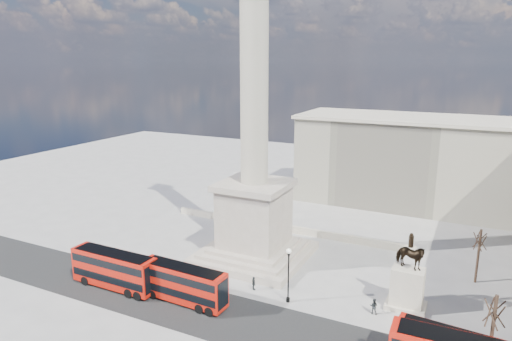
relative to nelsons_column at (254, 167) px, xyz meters
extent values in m
plane|color=#A39F9A|center=(0.00, -5.00, -12.92)|extent=(180.00, 180.00, 0.00)
cube|color=#272727|center=(5.00, -15.00, -12.91)|extent=(120.00, 9.00, 0.01)
cube|color=#B6A897|center=(0.00, 0.00, -12.42)|extent=(14.00, 14.00, 1.00)
cube|color=#B6A897|center=(0.00, 0.00, -11.67)|extent=(12.00, 12.00, 0.50)
cube|color=#B6A897|center=(0.00, 0.00, -11.17)|extent=(10.00, 10.00, 0.50)
cube|color=#B6A897|center=(0.00, 0.00, -6.92)|extent=(8.00, 8.00, 8.00)
cube|color=#B6A897|center=(0.00, 0.00, -2.52)|extent=(9.00, 9.00, 0.80)
cylinder|color=#B7AE98|center=(0.00, 0.00, 14.88)|extent=(3.60, 3.60, 34.00)
cube|color=beige|center=(0.00, 11.00, -12.37)|extent=(40.00, 0.60, 1.10)
cube|color=beige|center=(20.00, 35.00, -4.92)|extent=(50.00, 16.00, 16.00)
cube|color=beige|center=(20.00, 35.00, 3.38)|extent=(51.00, 17.00, 0.60)
cube|color=red|center=(-11.12, -15.27, -10.50)|extent=(11.20, 2.61, 4.12)
cube|color=black|center=(-11.12, -15.27, -11.24)|extent=(10.75, 2.67, 0.91)
cube|color=black|center=(-11.12, -15.27, -9.41)|extent=(10.75, 2.67, 0.91)
cube|color=black|center=(-11.12, -15.27, -8.41)|extent=(10.08, 2.35, 0.06)
cylinder|color=black|center=(-14.81, -15.25, -12.36)|extent=(1.13, 2.67, 1.12)
cylinder|color=black|center=(-7.99, -15.29, -12.36)|extent=(1.13, 2.67, 1.12)
cylinder|color=black|center=(-6.64, -15.30, -12.36)|extent=(1.13, 2.67, 1.12)
cube|color=red|center=(-1.80, -14.41, -10.62)|extent=(10.72, 2.77, 3.92)
cube|color=black|center=(-1.80, -14.41, -11.32)|extent=(10.30, 2.82, 0.87)
cube|color=black|center=(-1.80, -14.41, -9.58)|extent=(10.30, 2.82, 0.87)
cube|color=black|center=(-1.80, -14.41, -8.63)|extent=(9.65, 2.49, 0.06)
cylinder|color=black|center=(-5.31, -14.30, -12.38)|extent=(1.15, 2.57, 1.06)
cylinder|color=black|center=(1.18, -14.51, -12.38)|extent=(1.15, 2.57, 1.06)
cylinder|color=black|center=(2.46, -14.55, -12.38)|extent=(1.15, 2.57, 1.06)
cube|color=black|center=(27.20, -16.12, -8.13)|extent=(10.77, 2.70, 0.06)
cube|color=black|center=(26.39, -14.16, -8.91)|extent=(9.11, 2.81, 0.05)
cylinder|color=black|center=(8.81, -9.14, -12.67)|extent=(0.44, 0.44, 0.49)
cylinder|color=black|center=(8.81, -9.14, -9.95)|extent=(0.16, 0.16, 5.94)
cylinder|color=black|center=(8.81, -9.14, -7.08)|extent=(0.30, 0.30, 0.30)
sphere|color=silver|center=(8.81, -9.14, -6.73)|extent=(0.55, 0.55, 0.55)
cube|color=beige|center=(20.96, -4.53, -12.65)|extent=(4.25, 3.19, 0.53)
cube|color=beige|center=(20.96, -4.53, -10.58)|extent=(3.40, 2.34, 4.68)
imported|color=black|center=(20.96, -4.53, -6.80)|extent=(3.70, 2.44, 2.87)
cylinder|color=black|center=(20.96, -4.53, -5.07)|extent=(0.53, 0.53, 1.28)
sphere|color=black|center=(20.96, -4.53, -4.32)|extent=(0.38, 0.38, 0.38)
cylinder|color=#332319|center=(29.01, -12.99, -9.08)|extent=(0.31, 0.31, 7.67)
cylinder|color=#332319|center=(27.72, 5.44, -9.46)|extent=(0.30, 0.30, 6.91)
imported|color=black|center=(18.02, -7.34, -12.03)|extent=(0.92, 0.74, 1.78)
imported|color=black|center=(4.09, -8.38, -12.08)|extent=(0.98, 0.97, 1.67)
camera|label=1|loc=(26.26, -52.61, 13.72)|focal=32.00mm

